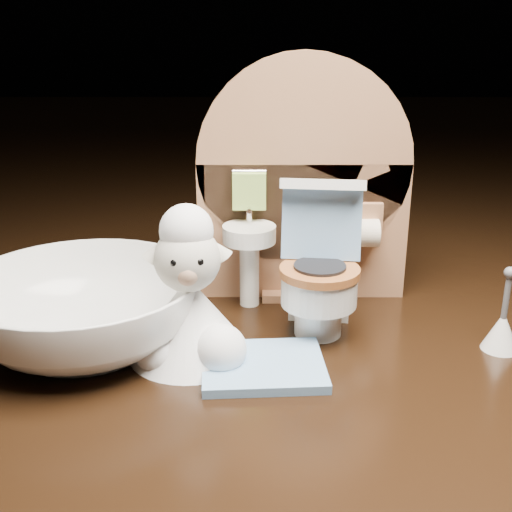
{
  "coord_description": "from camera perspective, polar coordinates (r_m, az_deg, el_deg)",
  "views": [
    {
      "loc": [
        -0.03,
        -0.32,
        0.16
      ],
      "look_at": [
        -0.03,
        0.01,
        0.05
      ],
      "focal_mm": 45.0,
      "sensor_mm": 36.0,
      "label": 1
    }
  ],
  "objects": [
    {
      "name": "bath_mat",
      "position": [
        0.33,
        0.66,
        -9.75
      ],
      "size": [
        0.06,
        0.05,
        0.0
      ],
      "primitive_type": "cube",
      "rotation": [
        0.0,
        0.0,
        0.07
      ],
      "color": "#75A1CD",
      "rests_on": "ground"
    },
    {
      "name": "toilet_brush",
      "position": [
        0.37,
        21.03,
        -6.01
      ],
      "size": [
        0.02,
        0.02,
        0.05
      ],
      "color": "white",
      "rests_on": "ground"
    },
    {
      "name": "toy_toilet",
      "position": [
        0.36,
        5.69,
        -1.76
      ],
      "size": [
        0.05,
        0.06,
        0.09
      ],
      "rotation": [
        0.0,
        0.0,
        -0.11
      ],
      "color": "white",
      "rests_on": "ground"
    },
    {
      "name": "backdrop_panel",
      "position": [
        0.4,
        4.09,
        5.49
      ],
      "size": [
        0.13,
        0.05,
        0.15
      ],
      "color": "#9D6945",
      "rests_on": "ground"
    },
    {
      "name": "ceramic_bowl",
      "position": [
        0.36,
        -15.04,
        -4.75
      ],
      "size": [
        0.14,
        0.14,
        0.04
      ],
      "primitive_type": "imported",
      "rotation": [
        0.0,
        0.0,
        -0.13
      ],
      "color": "white",
      "rests_on": "ground"
    },
    {
      "name": "plush_lamb",
      "position": [
        0.33,
        -5.9,
        -4.36
      ],
      "size": [
        0.07,
        0.07,
        0.08
      ],
      "rotation": [
        0.0,
        0.0,
        0.1
      ],
      "color": "white",
      "rests_on": "ground"
    }
  ]
}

